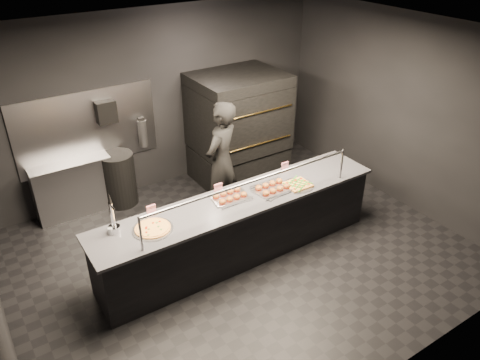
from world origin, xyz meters
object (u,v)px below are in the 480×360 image
at_px(slider_tray_a, 230,196).
at_px(square_pizza, 298,185).
at_px(prep_shelf, 74,188).
at_px(service_counter, 240,227).
at_px(pizza_oven, 238,128).
at_px(trash_bin, 119,179).
at_px(fire_extinguisher, 143,133).
at_px(slider_tray_b, 273,188).
at_px(towel_dispenser, 106,112).
at_px(beer_tap, 113,221).
at_px(round_pizza, 153,228).
at_px(worker, 221,162).

height_order(slider_tray_a, square_pizza, slider_tray_a).
relative_size(prep_shelf, slider_tray_a, 2.25).
relative_size(service_counter, slider_tray_a, 7.69).
height_order(pizza_oven, prep_shelf, pizza_oven).
distance_m(service_counter, trash_bin, 2.40).
relative_size(service_counter, fire_extinguisher, 8.12).
bearing_deg(pizza_oven, slider_tray_b, -109.80).
bearing_deg(towel_dispenser, trash_bin, -90.00).
relative_size(prep_shelf, towel_dispenser, 3.43).
distance_m(towel_dispenser, beer_tap, 2.36).
bearing_deg(slider_tray_b, service_counter, 174.90).
bearing_deg(pizza_oven, square_pizza, -99.69).
distance_m(fire_extinguisher, trash_bin, 0.85).
bearing_deg(slider_tray_b, round_pizza, 178.73).
xyz_separation_m(slider_tray_b, worker, (-0.20, 1.02, 0.00)).
height_order(beer_tap, round_pizza, beer_tap).
relative_size(towel_dispenser, fire_extinguisher, 0.69).
relative_size(round_pizza, slider_tray_b, 0.87).
bearing_deg(service_counter, pizza_oven, 57.73).
xyz_separation_m(towel_dispenser, slider_tray_b, (1.40, -2.44, -0.60)).
height_order(service_counter, prep_shelf, service_counter).
bearing_deg(beer_tap, pizza_oven, 30.89).
height_order(slider_tray_a, slider_tray_b, slider_tray_b).
bearing_deg(trash_bin, round_pizza, -98.85).
bearing_deg(fire_extinguisher, beer_tap, -120.42).
bearing_deg(fire_extinguisher, pizza_oven, -17.89).
bearing_deg(beer_tap, round_pizza, -27.41).
xyz_separation_m(prep_shelf, square_pizza, (2.45, -2.47, 0.49)).
height_order(prep_shelf, beer_tap, beer_tap).
height_order(round_pizza, worker, worker).
distance_m(towel_dispenser, square_pizza, 3.14).
distance_m(fire_extinguisher, slider_tray_a, 2.32).
bearing_deg(fire_extinguisher, slider_tray_b, -70.84).
height_order(slider_tray_a, worker, worker).
relative_size(pizza_oven, square_pizza, 4.50).
distance_m(service_counter, worker, 1.13).
height_order(service_counter, square_pizza, service_counter).
height_order(fire_extinguisher, slider_tray_a, fire_extinguisher).
bearing_deg(square_pizza, prep_shelf, 134.77).
bearing_deg(fire_extinguisher, service_counter, -81.70).
distance_m(prep_shelf, trash_bin, 0.71).
bearing_deg(slider_tray_b, fire_extinguisher, 109.16).
distance_m(prep_shelf, round_pizza, 2.40).
xyz_separation_m(slider_tray_a, square_pizza, (0.95, -0.24, -0.01)).
xyz_separation_m(prep_shelf, round_pizza, (0.35, -2.33, 0.49)).
bearing_deg(towel_dispenser, worker, -49.80).
bearing_deg(service_counter, prep_shelf, 124.59).
distance_m(round_pizza, slider_tray_b, 1.75).
bearing_deg(worker, slider_tray_a, 36.33).
bearing_deg(slider_tray_a, slider_tray_b, -12.90).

